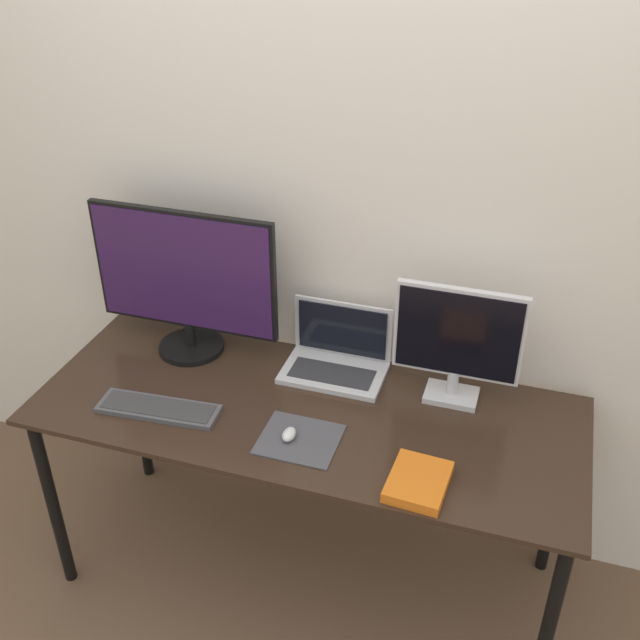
{
  "coord_description": "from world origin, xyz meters",
  "views": [
    {
      "loc": [
        0.62,
        -1.44,
        2.26
      ],
      "look_at": [
        0.01,
        0.46,
        1.03
      ],
      "focal_mm": 42.0,
      "sensor_mm": 36.0,
      "label": 1
    }
  ],
  "objects_px": {
    "mouse": "(289,434)",
    "book": "(418,482)",
    "laptop": "(337,355)",
    "keyboard": "(158,409)",
    "monitor_right": "(457,341)",
    "monitor_left": "(185,280)"
  },
  "relations": [
    {
      "from": "monitor_left",
      "to": "mouse",
      "type": "distance_m",
      "value": 0.67
    },
    {
      "from": "laptop",
      "to": "book",
      "type": "relative_size",
      "value": 1.66
    },
    {
      "from": "monitor_left",
      "to": "keyboard",
      "type": "height_order",
      "value": "monitor_left"
    },
    {
      "from": "monitor_left",
      "to": "book",
      "type": "bearing_deg",
      "value": -25.54
    },
    {
      "from": "monitor_right",
      "to": "laptop",
      "type": "bearing_deg",
      "value": 173.99
    },
    {
      "from": "keyboard",
      "to": "mouse",
      "type": "xyz_separation_m",
      "value": [
        0.44,
        -0.0,
        0.01
      ]
    },
    {
      "from": "monitor_right",
      "to": "mouse",
      "type": "height_order",
      "value": "monitor_right"
    },
    {
      "from": "monitor_left",
      "to": "mouse",
      "type": "relative_size",
      "value": 10.59
    },
    {
      "from": "monitor_right",
      "to": "book",
      "type": "height_order",
      "value": "monitor_right"
    },
    {
      "from": "monitor_left",
      "to": "keyboard",
      "type": "bearing_deg",
      "value": -80.88
    },
    {
      "from": "monitor_right",
      "to": "laptop",
      "type": "xyz_separation_m",
      "value": [
        -0.4,
        0.04,
        -0.16
      ]
    },
    {
      "from": "monitor_right",
      "to": "book",
      "type": "distance_m",
      "value": 0.48
    },
    {
      "from": "laptop",
      "to": "keyboard",
      "type": "relative_size",
      "value": 0.86
    },
    {
      "from": "mouse",
      "to": "book",
      "type": "height_order",
      "value": "mouse"
    },
    {
      "from": "keyboard",
      "to": "book",
      "type": "distance_m",
      "value": 0.86
    },
    {
      "from": "mouse",
      "to": "book",
      "type": "xyz_separation_m",
      "value": [
        0.41,
        -0.08,
        -0.0
      ]
    },
    {
      "from": "keyboard",
      "to": "monitor_right",
      "type": "bearing_deg",
      "value": 22.14
    },
    {
      "from": "monitor_left",
      "to": "monitor_right",
      "type": "relative_size",
      "value": 1.63
    },
    {
      "from": "monitor_left",
      "to": "laptop",
      "type": "height_order",
      "value": "monitor_left"
    },
    {
      "from": "laptop",
      "to": "mouse",
      "type": "relative_size",
      "value": 5.54
    },
    {
      "from": "mouse",
      "to": "book",
      "type": "bearing_deg",
      "value": -10.35
    },
    {
      "from": "monitor_right",
      "to": "book",
      "type": "xyz_separation_m",
      "value": [
        -0.02,
        -0.44,
        -0.2
      ]
    }
  ]
}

